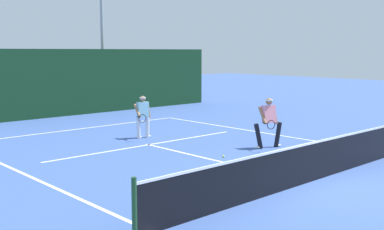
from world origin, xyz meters
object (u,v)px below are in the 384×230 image
(player_far, at_px, (143,115))
(light_pole, at_px, (102,29))
(player_near, at_px, (269,121))
(tennis_ball, at_px, (223,156))

(player_far, bearing_deg, light_pole, -99.92)
(player_near, distance_m, light_pole, 13.27)
(player_near, relative_size, player_far, 1.07)
(player_near, height_order, light_pole, light_pole)
(player_near, xyz_separation_m, tennis_ball, (-2.10, 0.00, -0.86))
(player_near, xyz_separation_m, light_pole, (1.79, 12.70, 3.42))
(player_far, relative_size, light_pole, 0.22)
(player_near, bearing_deg, light_pole, -78.78)
(player_far, height_order, tennis_ball, player_far)
(player_far, xyz_separation_m, light_pole, (3.72, 8.53, 3.48))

